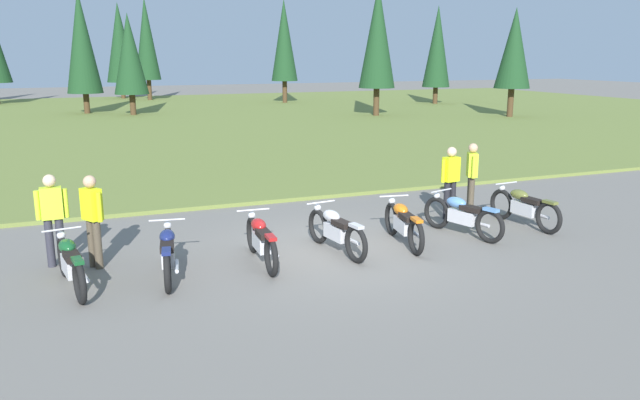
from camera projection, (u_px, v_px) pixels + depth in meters
name	position (u px, v px, depth m)	size (l,w,h in m)	color
ground_plane	(332.00, 252.00, 11.94)	(140.00, 140.00, 0.00)	slate
grass_moorland	(152.00, 120.00, 35.62)	(80.00, 44.00, 0.10)	olive
forest_treeline	(124.00, 42.00, 41.83)	(39.82, 27.93, 8.25)	#47331E
motorcycle_british_green	(70.00, 263.00, 9.96)	(0.67, 2.09, 0.88)	black
motorcycle_navy	(168.00, 253.00, 10.48)	(0.63, 2.09, 0.88)	black
motorcycle_red	(261.00, 240.00, 11.20)	(0.62, 2.10, 0.88)	black
motorcycle_silver	(336.00, 230.00, 11.85)	(0.64, 2.09, 0.88)	black
motorcycle_orange	(403.00, 223.00, 12.34)	(0.63, 2.09, 0.88)	black
motorcycle_sky_blue	(462.00, 215.00, 12.97)	(0.80, 2.05, 0.88)	black
motorcycle_olive	(524.00, 207.00, 13.68)	(0.62, 2.10, 0.88)	black
rider_checking_bike	(92.00, 216.00, 10.87)	(0.37, 0.49, 1.67)	#4C4233
rider_near_row_end	(451.00, 178.00, 14.19)	(0.54, 0.27, 1.67)	black
rider_with_back_turned	(472.00, 173.00, 14.77)	(0.36, 0.50, 1.67)	#4C4233
rider_in_hivis_vest	(53.00, 215.00, 10.95)	(0.55, 0.22, 1.67)	#2D2D38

